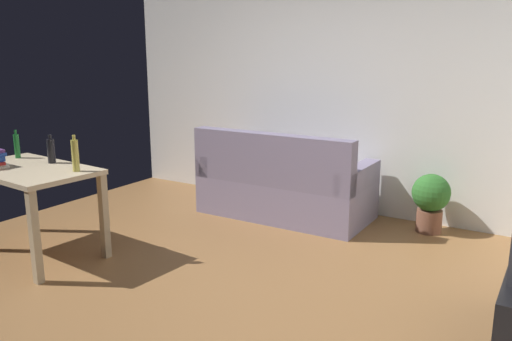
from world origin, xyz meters
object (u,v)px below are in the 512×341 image
Objects in this scene: desk at (29,180)px; bottle_green at (17,146)px; couch at (283,188)px; potted_plant at (431,199)px; bottle_squat at (75,155)px; bottle_dark at (51,151)px.

bottle_green is at bearing 159.14° from desk.
desk is at bearing -25.63° from bottle_green.
couch is 1.47m from potted_plant.
bottle_squat reaches higher than bottle_green.
potted_plant is 3.24m from bottle_squat.
bottle_green reaches higher than bottle_dark.
bottle_dark is at bearing 2.45° from bottle_green.
potted_plant is 3.86m from bottle_green.
couch is at bearing 54.22° from bottle_dark.
bottle_squat is at bearing -13.36° from bottle_dark.
potted_plant is at bearing 44.03° from bottle_squat.
desk is 3.62m from potted_plant.
couch is 2.29m from bottle_dark.
desk is 0.31m from bottle_dark.
desk is 5.05× the size of bottle_dark.
couch reaches higher than potted_plant.
bottle_dark is (-1.30, -1.80, 0.56)m from couch.
bottle_dark reaches higher than potted_plant.
bottle_dark is (0.03, 0.22, 0.22)m from desk.
desk is at bearing 56.82° from couch.
bottle_squat reaches higher than desk.
bottle_squat is at bearing -5.46° from bottle_green.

